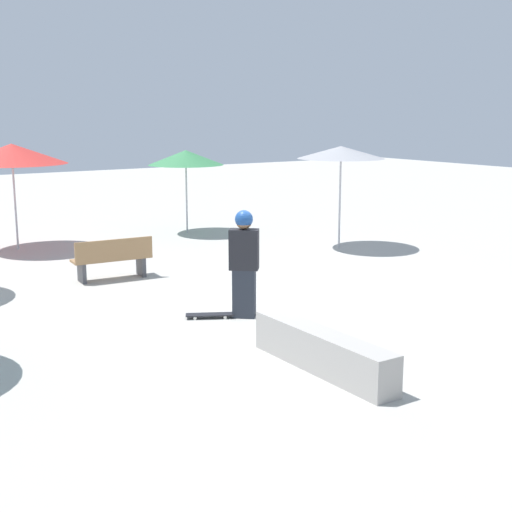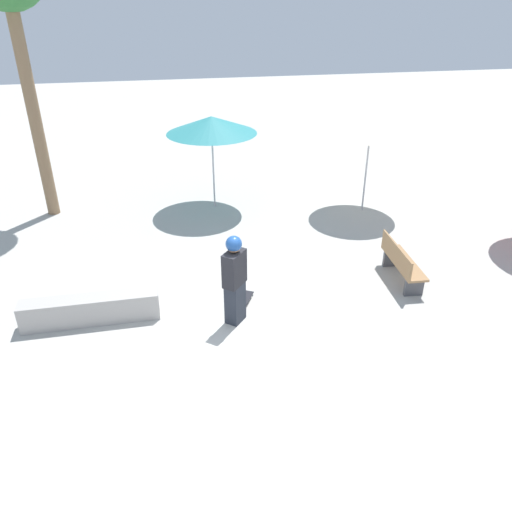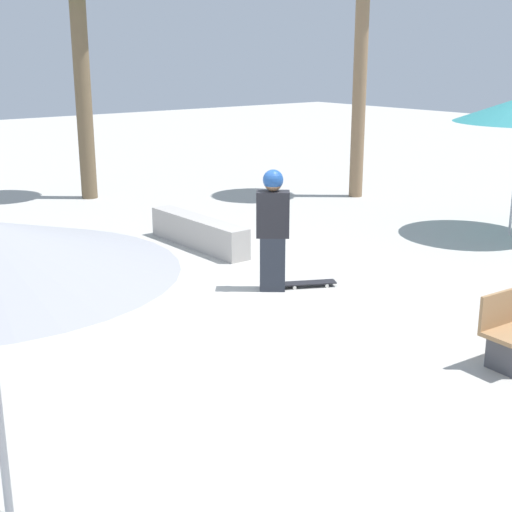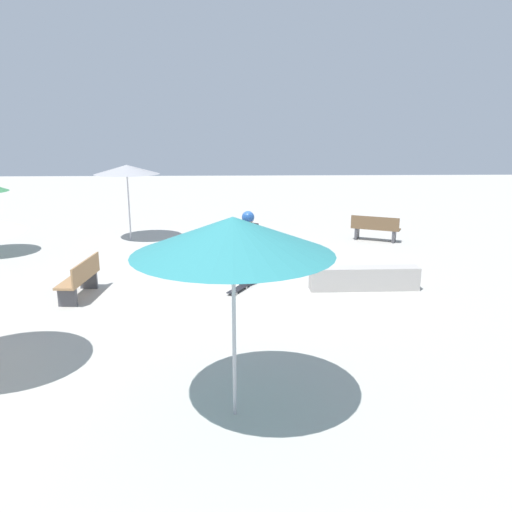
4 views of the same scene
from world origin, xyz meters
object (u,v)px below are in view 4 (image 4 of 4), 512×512
object	(u,v)px
concrete_ledge	(364,278)
bench_near	(81,279)
skater_main	(248,246)
bench_far	(375,229)
shade_umbrella_teal	(233,236)
shade_umbrella_grey	(127,170)
skateboard	(238,289)

from	to	relation	value
concrete_ledge	bench_near	distance (m)	6.43
skater_main	concrete_ledge	xyz separation A→B (m)	(2.69, -0.49, -0.70)
bench_near	bench_far	distance (m)	9.86
concrete_ledge	shade_umbrella_teal	bearing A→B (deg)	-120.01
skater_main	shade_umbrella_teal	distance (m)	5.86
skater_main	shade_umbrella_grey	xyz separation A→B (m)	(-3.88, 5.28, 1.41)
skateboard	concrete_ledge	bearing A→B (deg)	118.53
concrete_ledge	bench_near	xyz separation A→B (m)	(-6.42, -0.29, 0.16)
skateboard	shade_umbrella_teal	xyz separation A→B (m)	(-0.06, -5.16, 2.32)
bench_near	bench_far	bearing A→B (deg)	-51.48
skater_main	bench_near	size ratio (longest dim) A/B	1.10
bench_near	shade_umbrella_grey	size ratio (longest dim) A/B	0.64
skater_main	concrete_ledge	world-z (taller)	skater_main
skateboard	shade_umbrella_grey	distance (m)	7.23
shade_umbrella_grey	skateboard	bearing A→B (deg)	-57.92
bench_far	shade_umbrella_teal	distance (m)	11.64
skater_main	skateboard	xyz separation A→B (m)	(-0.25, -0.52, -0.91)
bench_near	skateboard	bearing A→B (deg)	-81.56
skateboard	shade_umbrella_teal	bearing A→B (deg)	27.35
concrete_ledge	bench_near	world-z (taller)	bench_near
skateboard	skater_main	bearing A→B (deg)	-177.42
skateboard	shade_umbrella_grey	xyz separation A→B (m)	(-3.64, 5.80, 2.31)
skater_main	bench_far	size ratio (longest dim) A/B	1.10
concrete_ledge	shade_umbrella_teal	size ratio (longest dim) A/B	0.97
bench_near	shade_umbrella_teal	distance (m)	6.29
bench_far	shade_umbrella_grey	bearing A→B (deg)	-156.54
concrete_ledge	shade_umbrella_grey	size ratio (longest dim) A/B	1.01
shade_umbrella_grey	shade_umbrella_teal	bearing A→B (deg)	-71.94
bench_near	shade_umbrella_teal	bearing A→B (deg)	-140.95
skateboard	bench_far	bearing A→B (deg)	166.94
concrete_ledge	bench_far	size ratio (longest dim) A/B	1.56
skater_main	shade_umbrella_grey	bearing A→B (deg)	-103.89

